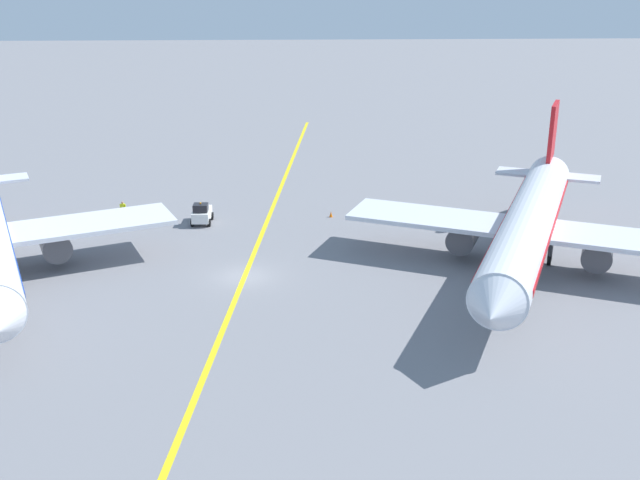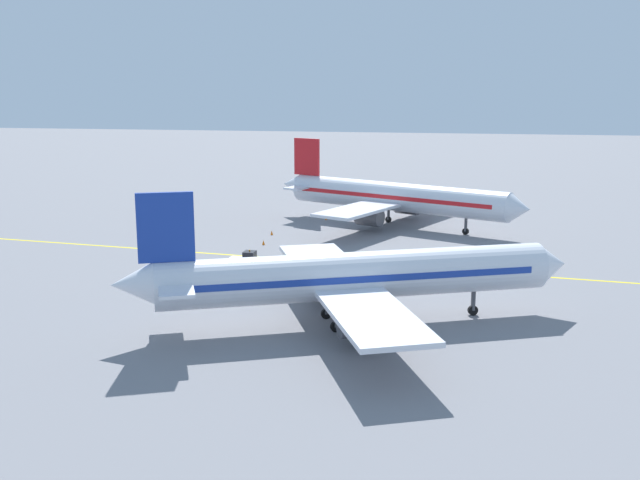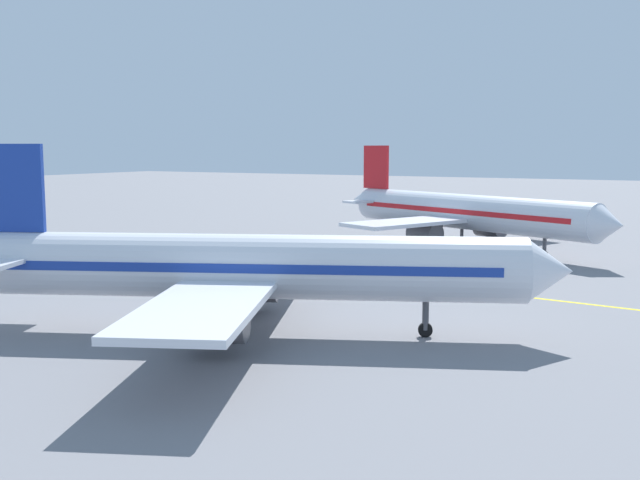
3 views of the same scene
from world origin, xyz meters
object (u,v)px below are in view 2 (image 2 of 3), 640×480
(ground_crew_worker, at_px, (206,280))
(traffic_cone_near_nose, at_px, (326,218))
(airplane_at_gate, at_px, (393,197))
(traffic_cone_by_wingtip, at_px, (272,233))
(traffic_cone_mid_apron, at_px, (263,242))
(baggage_tug_white, at_px, (245,262))
(airplane_adjacent_stand, at_px, (351,277))

(ground_crew_worker, xyz_separation_m, traffic_cone_near_nose, (-35.84, 4.56, -0.63))
(airplane_at_gate, xyz_separation_m, traffic_cone_by_wingtip, (8.58, -13.88, -3.43))
(airplane_at_gate, relative_size, traffic_cone_mid_apron, 61.19)
(airplane_at_gate, xyz_separation_m, baggage_tug_white, (25.93, -12.18, -2.81))
(airplane_at_gate, xyz_separation_m, ground_crew_worker, (33.28, -13.73, -2.80))
(airplane_adjacent_stand, distance_m, baggage_tug_white, 19.33)
(ground_crew_worker, bearing_deg, traffic_cone_near_nose, 172.75)
(traffic_cone_near_nose, bearing_deg, airplane_at_gate, 74.43)
(airplane_at_gate, bearing_deg, traffic_cone_mid_apron, -43.50)
(airplane_adjacent_stand, bearing_deg, airplane_at_gate, -179.55)
(traffic_cone_by_wingtip, bearing_deg, traffic_cone_mid_apron, 4.44)
(baggage_tug_white, xyz_separation_m, traffic_cone_mid_apron, (-11.76, -1.27, -0.63))
(airplane_at_gate, relative_size, baggage_tug_white, 11.04)
(baggage_tug_white, relative_size, traffic_cone_by_wingtip, 5.54)
(airplane_adjacent_stand, distance_m, traffic_cone_near_nose, 44.13)
(baggage_tug_white, distance_m, ground_crew_worker, 7.51)
(traffic_cone_by_wingtip, bearing_deg, airplane_at_gate, 121.72)
(ground_crew_worker, xyz_separation_m, traffic_cone_mid_apron, (-19.11, 0.28, -0.63))
(traffic_cone_near_nose, bearing_deg, ground_crew_worker, -7.25)
(airplane_at_gate, distance_m, ground_crew_worker, 36.11)
(airplane_adjacent_stand, xyz_separation_m, traffic_cone_by_wingtip, (-31.82, -14.20, -3.43))
(traffic_cone_near_nose, bearing_deg, traffic_cone_by_wingtip, -22.93)
(traffic_cone_near_nose, bearing_deg, baggage_tug_white, -6.03)
(airplane_at_gate, height_order, baggage_tug_white, airplane_at_gate)
(airplane_adjacent_stand, bearing_deg, traffic_cone_mid_apron, -152.32)
(ground_crew_worker, relative_size, traffic_cone_mid_apron, 3.05)
(traffic_cone_near_nose, bearing_deg, traffic_cone_mid_apron, -14.35)
(baggage_tug_white, height_order, traffic_cone_by_wingtip, baggage_tug_white)
(airplane_at_gate, bearing_deg, baggage_tug_white, -25.16)
(ground_crew_worker, height_order, traffic_cone_mid_apron, ground_crew_worker)
(airplane_adjacent_stand, xyz_separation_m, traffic_cone_mid_apron, (-26.24, -13.76, -3.43))
(airplane_adjacent_stand, relative_size, traffic_cone_by_wingtip, 61.56)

